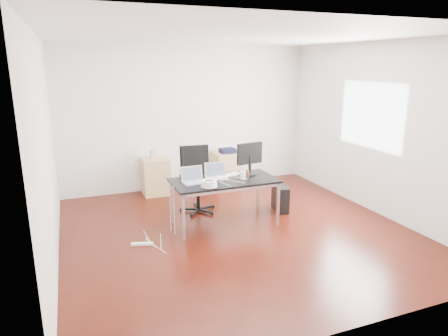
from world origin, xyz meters
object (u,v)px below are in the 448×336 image
object	(u,v)px
filing_cabinet_left	(156,176)
pc_tower	(280,198)
desk	(224,183)
filing_cabinet_right	(226,169)
office_chair	(197,176)

from	to	relation	value
filing_cabinet_left	pc_tower	distance (m)	2.45
pc_tower	desk	bearing A→B (deg)	-154.82
desk	pc_tower	xyz separation A→B (m)	(1.12, 0.24, -0.46)
filing_cabinet_right	office_chair	bearing A→B (deg)	-130.76
desk	pc_tower	bearing A→B (deg)	11.97
office_chair	filing_cabinet_right	world-z (taller)	office_chair
desk	office_chair	size ratio (longest dim) A/B	1.48
desk	filing_cabinet_right	distance (m)	2.09
filing_cabinet_left	filing_cabinet_right	bearing A→B (deg)	0.00
desk	filing_cabinet_left	bearing A→B (deg)	109.29
filing_cabinet_right	filing_cabinet_left	bearing A→B (deg)	180.00
office_chair	pc_tower	bearing A→B (deg)	-17.08
pc_tower	filing_cabinet_left	bearing A→B (deg)	150.21
office_chair	filing_cabinet_right	xyz separation A→B (m)	(0.98, 1.14, -0.26)
desk	filing_cabinet_left	xyz separation A→B (m)	(-0.67, 1.91, -0.33)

